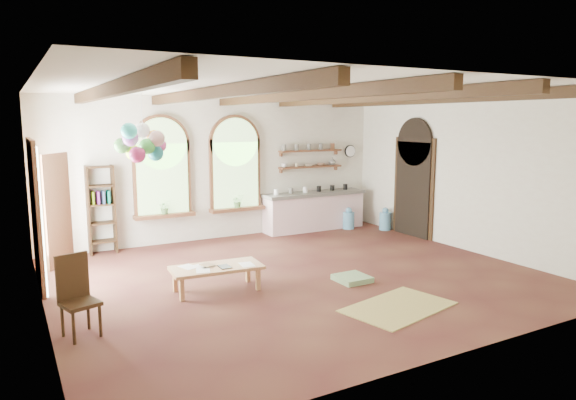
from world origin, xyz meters
TOP-DOWN VIEW (x-y plane):
  - floor at (0.00, 0.00)m, footprint 8.00×8.00m
  - ceiling_beams at (0.00, 0.00)m, footprint 6.20×6.80m
  - window_left at (-1.40, 3.43)m, footprint 1.30×0.28m
  - window_right at (0.30, 3.43)m, footprint 1.30×0.28m
  - left_doorway at (-3.95, 1.80)m, footprint 0.10×1.90m
  - right_doorway at (3.95, 1.50)m, footprint 0.10×1.30m
  - kitchen_counter at (2.30, 3.20)m, footprint 2.68×0.62m
  - wall_shelf_lower at (2.30, 3.38)m, footprint 1.70×0.24m
  - wall_shelf_upper at (2.30, 3.38)m, footprint 1.70×0.24m
  - wall_clock at (3.55, 3.45)m, footprint 0.32×0.04m
  - bookshelf at (-2.70, 3.32)m, footprint 0.53×0.32m
  - coffee_table at (-1.53, -0.03)m, footprint 1.47×0.76m
  - side_chair at (-3.66, -0.82)m, footprint 0.51×0.51m
  - floor_mat at (0.51, -2.00)m, footprint 1.78×1.32m
  - floor_cushion at (0.66, -0.66)m, footprint 0.53×0.53m
  - water_jug_a at (3.10, 2.84)m, footprint 0.28×0.28m
  - water_jug_b at (3.82, 2.30)m, footprint 0.29×0.29m
  - balloon_cluster at (-2.41, 0.81)m, footprint 0.80×0.82m
  - table_book at (-1.72, 0.04)m, footprint 0.23×0.28m
  - tablet at (-1.43, -0.14)m, footprint 0.18×0.25m
  - potted_plant_left at (-1.40, 3.32)m, footprint 0.27×0.23m
  - potted_plant_right at (0.30, 3.32)m, footprint 0.27×0.23m
  - shelf_cup_a at (1.55, 3.38)m, footprint 0.12×0.10m
  - shelf_cup_b at (1.90, 3.38)m, footprint 0.10×0.10m
  - shelf_bowl_a at (2.25, 3.38)m, footprint 0.22×0.22m
  - shelf_bowl_b at (2.60, 3.38)m, footprint 0.20×0.20m
  - shelf_vase at (2.95, 3.38)m, footprint 0.18×0.18m

SIDE VIEW (x-z plane):
  - floor at x=0.00m, z-range 0.00..0.00m
  - floor_mat at x=0.51m, z-range 0.00..0.02m
  - floor_cushion at x=0.66m, z-range 0.00..0.09m
  - water_jug_a at x=3.10m, z-range -0.04..0.51m
  - water_jug_b at x=3.82m, z-range -0.04..0.52m
  - side_chair at x=-3.66m, z-range -0.22..0.82m
  - coffee_table at x=-1.53m, z-range 0.16..0.56m
  - tablet at x=-1.43m, z-range 0.41..0.42m
  - table_book at x=-1.72m, z-range 0.41..0.43m
  - kitchen_counter at x=2.30m, z-range 0.01..0.95m
  - potted_plant_left at x=-1.40m, z-range 0.70..1.00m
  - potted_plant_right at x=0.30m, z-range 0.70..1.00m
  - bookshelf at x=-2.70m, z-range 0.00..1.80m
  - right_doorway at x=3.95m, z-range -0.10..2.30m
  - left_doorway at x=-3.95m, z-range -0.10..2.40m
  - wall_shelf_lower at x=2.30m, z-range 1.53..1.57m
  - shelf_bowl_a at x=2.25m, z-range 1.57..1.62m
  - shelf_bowl_b at x=2.60m, z-range 1.57..1.63m
  - shelf_cup_b at x=1.90m, z-range 1.57..1.66m
  - shelf_cup_a at x=1.55m, z-range 1.57..1.67m
  - window_left at x=-1.40m, z-range 0.53..2.73m
  - window_right at x=0.30m, z-range 0.53..2.73m
  - shelf_vase at x=2.95m, z-range 1.57..1.76m
  - wall_clock at x=3.55m, z-range 1.74..2.06m
  - wall_shelf_upper at x=2.30m, z-range 1.93..1.97m
  - balloon_cluster at x=-2.41m, z-range 1.76..2.91m
  - ceiling_beams at x=0.00m, z-range 3.01..3.19m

